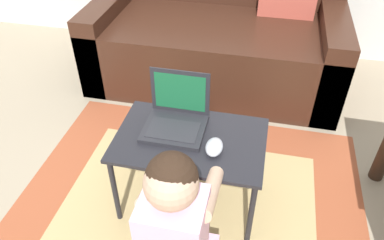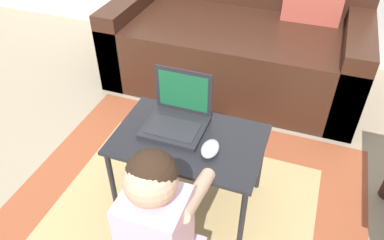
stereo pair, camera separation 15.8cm
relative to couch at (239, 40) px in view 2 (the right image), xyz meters
name	(u,v)px [view 2 (the right image)]	position (x,y,z in m)	size (l,w,h in m)	color
ground_plane	(178,219)	(0.06, -1.30, -0.28)	(16.00, 16.00, 0.00)	gray
area_rug	(172,235)	(0.07, -1.39, -0.28)	(1.65, 1.73, 0.01)	#9E4C2D
couch	(239,40)	(0.00, 0.00, 0.00)	(1.62, 0.88, 0.79)	#381E14
laptop_desk	(189,146)	(0.07, -1.17, 0.07)	(0.63, 0.41, 0.40)	black
laptop	(177,118)	(-0.01, -1.11, 0.15)	(0.26, 0.23, 0.24)	#232328
computer_mouse	(210,149)	(0.18, -1.22, 0.14)	(0.07, 0.11, 0.04)	#B2B7C1
person_seated	(157,236)	(0.11, -1.60, 0.03)	(0.28, 0.43, 0.70)	#E5B2CC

